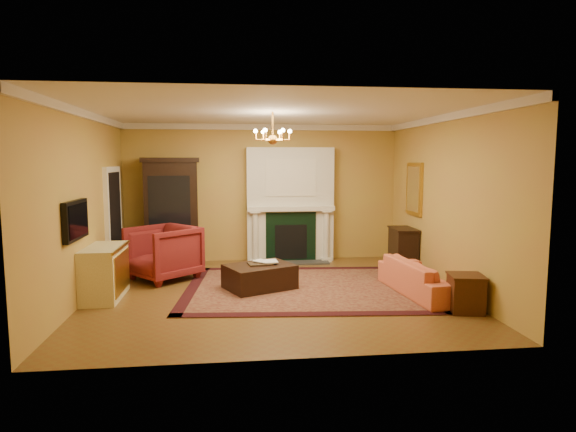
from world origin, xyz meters
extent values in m
cube|color=brown|center=(0.00, 0.00, -0.01)|extent=(6.00, 5.50, 0.02)
cube|color=silver|center=(0.00, 0.00, 3.01)|extent=(6.00, 5.50, 0.02)
cube|color=#B27E40|center=(0.00, 2.76, 1.50)|extent=(6.00, 0.02, 3.00)
cube|color=#B27E40|center=(0.00, -2.76, 1.50)|extent=(6.00, 0.02, 3.00)
cube|color=#B27E40|center=(-3.01, 0.00, 1.50)|extent=(0.02, 5.50, 3.00)
cube|color=#B27E40|center=(3.01, 0.00, 1.50)|extent=(0.02, 5.50, 3.00)
cube|color=silver|center=(0.60, 2.59, 1.25)|extent=(1.90, 0.32, 2.50)
cube|color=silver|center=(0.60, 2.42, 1.85)|extent=(1.10, 0.01, 0.80)
cube|color=black|center=(0.60, 2.42, 0.55)|extent=(1.10, 0.02, 1.10)
cube|color=black|center=(0.60, 2.42, 0.45)|extent=(0.70, 0.02, 0.75)
cube|color=#333333|center=(0.60, 2.30, 0.02)|extent=(1.60, 0.50, 0.04)
cube|color=silver|center=(0.60, 2.53, 1.18)|extent=(1.90, 0.44, 0.10)
cylinder|color=silver|center=(-0.18, 2.41, 0.59)|extent=(0.14, 0.14, 1.18)
cylinder|color=silver|center=(1.38, 2.41, 0.59)|extent=(0.14, 0.14, 1.18)
cube|color=silver|center=(0.00, 2.71, 2.94)|extent=(6.00, 0.08, 0.12)
cube|color=silver|center=(-2.96, 0.00, 2.94)|extent=(0.08, 5.50, 0.12)
cube|color=silver|center=(2.96, 0.00, 2.94)|extent=(0.08, 5.50, 0.12)
cube|color=white|center=(-2.96, 1.70, 1.05)|extent=(0.08, 1.05, 2.10)
cube|color=black|center=(-2.92, 1.70, 1.02)|extent=(0.02, 0.85, 1.95)
cube|color=black|center=(-2.95, -0.60, 1.35)|extent=(0.08, 0.95, 0.58)
cube|color=black|center=(-2.90, -0.60, 1.35)|extent=(0.01, 0.85, 0.48)
cube|color=gold|center=(2.97, 1.40, 1.65)|extent=(0.05, 0.76, 1.05)
cube|color=white|center=(2.94, 1.40, 1.65)|extent=(0.01, 0.62, 0.90)
cylinder|color=gold|center=(0.00, 0.00, 2.80)|extent=(0.03, 0.03, 0.40)
sphere|color=gold|center=(0.00, 0.00, 2.55)|extent=(0.16, 0.16, 0.16)
sphere|color=#FFE5B2|center=(0.28, 0.00, 2.69)|extent=(0.07, 0.07, 0.07)
sphere|color=#FFE5B2|center=(0.14, 0.24, 2.69)|extent=(0.07, 0.07, 0.07)
sphere|color=#FFE5B2|center=(-0.14, 0.24, 2.69)|extent=(0.07, 0.07, 0.07)
sphere|color=#FFE5B2|center=(-0.28, 0.00, 2.69)|extent=(0.07, 0.07, 0.07)
sphere|color=#FFE5B2|center=(-0.14, -0.24, 2.69)|extent=(0.07, 0.07, 0.07)
sphere|color=#FFE5B2|center=(0.14, -0.24, 2.69)|extent=(0.07, 0.07, 0.07)
cube|color=#3F0D0D|center=(0.62, 0.22, 0.01)|extent=(4.45, 3.50, 0.02)
cube|color=black|center=(-1.96, 2.49, 1.09)|extent=(1.14, 0.62, 2.18)
imported|color=maroon|center=(-1.96, 1.16, 0.56)|extent=(1.48, 1.48, 1.11)
cylinder|color=black|center=(-2.70, 1.40, 0.02)|extent=(0.25, 0.25, 0.04)
cylinder|color=black|center=(-2.70, 1.40, 0.32)|extent=(0.05, 0.05, 0.57)
cylinder|color=white|center=(-2.70, 1.40, 0.62)|extent=(0.35, 0.35, 0.03)
cube|color=beige|center=(-2.73, 0.00, 0.42)|extent=(0.54, 1.14, 0.85)
imported|color=#DF5C46|center=(2.46, -0.40, 0.38)|extent=(0.76, 2.00, 0.76)
cube|color=#3C1B10|center=(2.72, -1.36, 0.26)|extent=(0.54, 0.54, 0.53)
cube|color=black|center=(2.78, 1.42, 0.41)|extent=(0.46, 0.76, 0.82)
cube|color=black|center=(-0.21, 0.26, 0.22)|extent=(1.33, 1.19, 0.41)
cube|color=black|center=(-0.20, 0.28, 0.44)|extent=(0.45, 0.37, 0.03)
imported|color=gray|center=(-0.23, 0.29, 0.59)|extent=(0.17, 0.17, 0.28)
imported|color=gray|center=(-0.13, 0.33, 0.61)|extent=(0.23, 0.04, 0.31)
cylinder|color=gray|center=(-0.19, 2.53, 1.27)|extent=(0.10, 0.10, 0.09)
cone|color=#103B16|center=(-0.19, 2.53, 1.48)|extent=(0.15, 0.15, 0.32)
cylinder|color=gray|center=(1.31, 2.53, 1.27)|extent=(0.11, 0.11, 0.09)
cone|color=#103B16|center=(1.31, 2.53, 1.49)|extent=(0.16, 0.16, 0.34)
camera|label=1|loc=(-0.68, -7.88, 2.21)|focal=30.00mm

